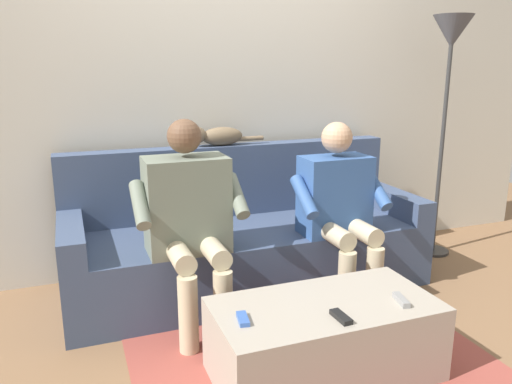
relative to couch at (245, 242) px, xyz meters
The scene contains 12 objects.
ground_plane 0.78m from the couch, 90.00° to the left, with size 8.00×8.00×0.00m, color #846042.
back_wall 1.17m from the couch, 90.00° to the right, with size 5.37×0.06×2.72m, color beige.
couch is the anchor object (origin of this frame).
coffee_table 1.09m from the couch, 90.00° to the left, with size 1.02×0.52×0.36m.
person_left_seated 0.68m from the couch, 138.50° to the left, with size 0.56×0.49×1.08m.
person_right_seated 0.68m from the couch, 39.76° to the left, with size 0.59×0.54×1.13m.
cat_on_backrest 0.72m from the couch, 70.91° to the right, with size 0.50×0.12×0.13m.
remote_black 1.24m from the couch, 89.55° to the left, with size 0.12×0.04×0.02m, color black.
remote_blue 1.18m from the couch, 69.97° to the left, with size 0.11×0.04×0.02m, color #3860B7.
remote_gray 1.24m from the couch, 105.10° to the left, with size 0.12×0.03×0.02m, color gray.
floor_rug 1.01m from the couch, 90.00° to the left, with size 1.70×1.49×0.01m, color #9E473D.
floor_lamp 1.93m from the couch, behind, with size 0.28×0.28×1.73m.
Camera 1 is at (1.03, 2.78, 1.40)m, focal length 35.35 mm.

